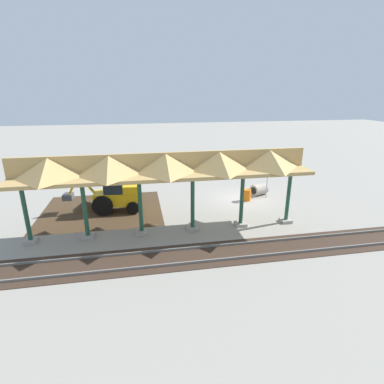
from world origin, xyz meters
TOP-DOWN VIEW (x-y plane):
  - ground_plane at (0.00, 0.00)m, footprint 120.00×120.00m
  - dirt_work_zone at (10.65, 0.44)m, footprint 8.37×7.00m
  - platform_canopy at (6.37, 4.75)m, footprint 16.78×3.20m
  - rail_tracks at (0.00, 7.88)m, footprint 60.00×2.58m
  - stop_sign at (-2.09, 0.03)m, footprint 0.62×0.49m
  - backhoe at (9.61, 0.80)m, footprint 5.39×1.98m
  - dirt_mound at (11.83, 0.07)m, footprint 3.75×3.75m
  - concrete_pipe at (-1.78, -0.69)m, footprint 1.51×1.34m
  - traffic_barrel at (-0.34, 0.44)m, footprint 0.56×0.56m

SIDE VIEW (x-z plane):
  - ground_plane at x=0.00m, z-range 0.00..0.00m
  - dirt_mound at x=11.83m, z-range -0.73..0.73m
  - dirt_work_zone at x=10.65m, z-range 0.00..0.01m
  - rail_tracks at x=0.00m, z-range -0.05..0.10m
  - traffic_barrel at x=-0.34m, z-range 0.00..0.90m
  - concrete_pipe at x=-1.78m, z-range 0.00..0.92m
  - backhoe at x=9.61m, z-range -0.15..2.67m
  - stop_sign at x=-2.09m, z-range 0.55..3.03m
  - platform_canopy at x=6.37m, z-range 1.71..6.61m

